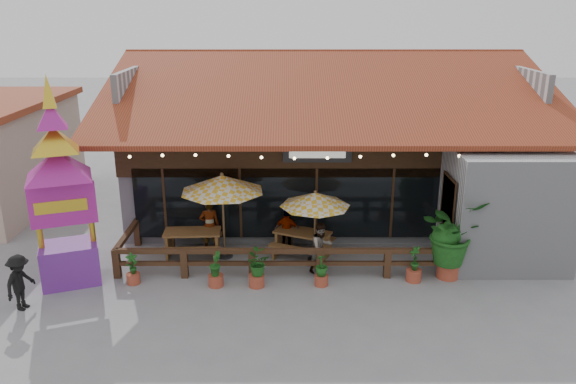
{
  "coord_description": "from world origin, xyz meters",
  "views": [
    {
      "loc": [
        -1.46,
        -15.57,
        7.62
      ],
      "look_at": [
        -1.43,
        1.5,
        2.01
      ],
      "focal_mm": 35.0,
      "sensor_mm": 36.0,
      "label": 1
    }
  ],
  "objects_px": {
    "picnic_table_right": "(303,239)",
    "umbrella_left": "(222,184)",
    "umbrella_right": "(315,200)",
    "tropical_plant": "(451,234)",
    "picnic_table_left": "(193,239)",
    "pedestrian": "(20,282)",
    "thai_sign_tower": "(58,170)"
  },
  "relations": [
    {
      "from": "umbrella_right",
      "to": "picnic_table_right",
      "type": "xyz_separation_m",
      "value": [
        -0.37,
        0.35,
        -1.47
      ]
    },
    {
      "from": "picnic_table_left",
      "to": "pedestrian",
      "type": "xyz_separation_m",
      "value": [
        -3.99,
        -3.35,
        0.19
      ]
    },
    {
      "from": "picnic_table_right",
      "to": "pedestrian",
      "type": "relative_size",
      "value": 1.43
    },
    {
      "from": "umbrella_right",
      "to": "picnic_table_left",
      "type": "xyz_separation_m",
      "value": [
        -3.89,
        0.35,
        -1.46
      ]
    },
    {
      "from": "picnic_table_left",
      "to": "picnic_table_right",
      "type": "relative_size",
      "value": 0.84
    },
    {
      "from": "picnic_table_right",
      "to": "tropical_plant",
      "type": "xyz_separation_m",
      "value": [
        4.28,
        -1.53,
        0.82
      ]
    },
    {
      "from": "picnic_table_left",
      "to": "picnic_table_right",
      "type": "xyz_separation_m",
      "value": [
        3.52,
        0.0,
        -0.01
      ]
    },
    {
      "from": "pedestrian",
      "to": "umbrella_left",
      "type": "bearing_deg",
      "value": -43.15
    },
    {
      "from": "umbrella_left",
      "to": "picnic_table_right",
      "type": "height_order",
      "value": "umbrella_left"
    },
    {
      "from": "tropical_plant",
      "to": "thai_sign_tower",
      "type": "bearing_deg",
      "value": -178.63
    },
    {
      "from": "picnic_table_right",
      "to": "umbrella_left",
      "type": "bearing_deg",
      "value": -178.61
    },
    {
      "from": "umbrella_right",
      "to": "thai_sign_tower",
      "type": "bearing_deg",
      "value": -168.58
    },
    {
      "from": "umbrella_left",
      "to": "picnic_table_left",
      "type": "relative_size",
      "value": 1.77
    },
    {
      "from": "tropical_plant",
      "to": "pedestrian",
      "type": "bearing_deg",
      "value": -171.21
    },
    {
      "from": "umbrella_right",
      "to": "pedestrian",
      "type": "xyz_separation_m",
      "value": [
        -7.88,
        -3.0,
        -1.27
      ]
    },
    {
      "from": "picnic_table_left",
      "to": "tropical_plant",
      "type": "distance_m",
      "value": 7.99
    },
    {
      "from": "umbrella_right",
      "to": "tropical_plant",
      "type": "xyz_separation_m",
      "value": [
        3.91,
        -1.18,
        -0.65
      ]
    },
    {
      "from": "tropical_plant",
      "to": "umbrella_right",
      "type": "bearing_deg",
      "value": 163.22
    },
    {
      "from": "umbrella_right",
      "to": "thai_sign_tower",
      "type": "relative_size",
      "value": 0.36
    },
    {
      "from": "pedestrian",
      "to": "tropical_plant",
      "type": "bearing_deg",
      "value": -67.71
    },
    {
      "from": "thai_sign_tower",
      "to": "pedestrian",
      "type": "relative_size",
      "value": 4.17
    },
    {
      "from": "umbrella_left",
      "to": "picnic_table_left",
      "type": "xyz_separation_m",
      "value": [
        -1.02,
        0.06,
        -1.87
      ]
    },
    {
      "from": "umbrella_left",
      "to": "umbrella_right",
      "type": "xyz_separation_m",
      "value": [
        2.87,
        -0.29,
        -0.42
      ]
    },
    {
      "from": "picnic_table_left",
      "to": "tropical_plant",
      "type": "bearing_deg",
      "value": -11.1
    },
    {
      "from": "thai_sign_tower",
      "to": "umbrella_left",
      "type": "bearing_deg",
      "value": 22.12
    },
    {
      "from": "pedestrian",
      "to": "picnic_table_right",
      "type": "bearing_deg",
      "value": -52.42
    },
    {
      "from": "picnic_table_left",
      "to": "tropical_plant",
      "type": "xyz_separation_m",
      "value": [
        7.8,
        -1.53,
        0.81
      ]
    },
    {
      "from": "picnic_table_left",
      "to": "thai_sign_tower",
      "type": "bearing_deg",
      "value": -151.13
    },
    {
      "from": "umbrella_left",
      "to": "picnic_table_left",
      "type": "bearing_deg",
      "value": 176.8
    },
    {
      "from": "picnic_table_right",
      "to": "pedestrian",
      "type": "height_order",
      "value": "pedestrian"
    },
    {
      "from": "umbrella_left",
      "to": "thai_sign_tower",
      "type": "bearing_deg",
      "value": -157.88
    },
    {
      "from": "picnic_table_right",
      "to": "picnic_table_left",
      "type": "bearing_deg",
      "value": -179.94
    }
  ]
}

